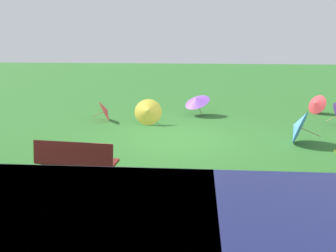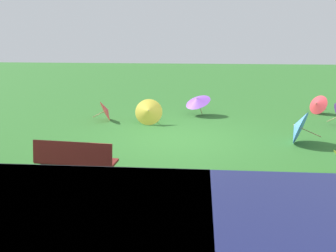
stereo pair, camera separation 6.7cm
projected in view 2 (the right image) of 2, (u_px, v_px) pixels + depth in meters
name	position (u px, v px, depth m)	size (l,w,h in m)	color
ground	(175.00, 140.00, 10.88)	(40.00, 40.00, 0.00)	#2D6B28
park_bench	(75.00, 161.00, 7.83)	(1.64, 0.65, 0.90)	maroon
parasol_red_0	(317.00, 104.00, 13.81)	(0.81, 0.83, 0.69)	tan
parasol_blue_0	(297.00, 126.00, 10.44)	(0.97, 1.02, 0.92)	tan
parasol_red_1	(106.00, 110.00, 12.89)	(0.73, 0.77, 0.67)	tan
parasol_purple_0	(197.00, 100.00, 13.56)	(1.22, 1.22, 0.78)	tan
parasol_yellow_2	(149.00, 111.00, 12.40)	(0.88, 0.80, 0.83)	tan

